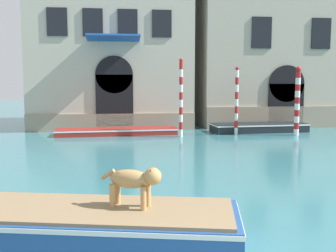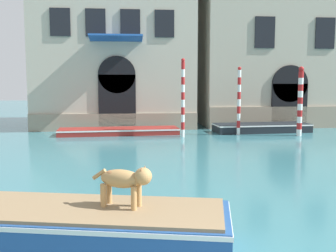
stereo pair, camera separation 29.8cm
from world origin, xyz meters
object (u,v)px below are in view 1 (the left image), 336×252
object	(u,v)px
boat_moored_far	(259,127)
mooring_pole_0	(181,98)
mooring_pole_4	(297,101)
mooring_pole_1	(237,101)
dog_on_deck	(134,180)
boat_moored_near_palazzo	(117,131)
boat_foreground	(33,224)

from	to	relation	value
boat_moored_far	mooring_pole_0	size ratio (longest dim) A/B	1.36
mooring_pole_0	mooring_pole_4	distance (m)	6.45
mooring_pole_1	mooring_pole_4	xyz separation A→B (m)	(3.24, -0.65, 0.01)
dog_on_deck	boat_moored_near_palazzo	distance (m)	15.26
mooring_pole_0	mooring_pole_4	bearing A→B (deg)	-1.65
boat_moored_far	mooring_pole_1	xyz separation A→B (m)	(-1.73, -1.10, 1.64)
mooring_pole_0	mooring_pole_1	bearing A→B (deg)	8.19
boat_moored_near_palazzo	mooring_pole_4	world-z (taller)	mooring_pole_4
boat_foreground	boat_moored_far	xyz separation A→B (m)	(9.80, 15.09, -0.12)
boat_foreground	boat_moored_near_palazzo	bearing A→B (deg)	96.91
boat_moored_far	mooring_pole_4	xyz separation A→B (m)	(1.52, -1.74, 1.65)
mooring_pole_0	mooring_pole_4	world-z (taller)	mooring_pole_0
boat_foreground	mooring_pole_4	distance (m)	17.57
dog_on_deck	mooring_pole_4	bearing A→B (deg)	78.95
dog_on_deck	mooring_pole_0	distance (m)	14.19
boat_moored_far	mooring_pole_1	world-z (taller)	mooring_pole_1
boat_moored_near_palazzo	mooring_pole_1	distance (m)	6.92
dog_on_deck	boat_moored_far	size ratio (longest dim) A/B	0.19
dog_on_deck	mooring_pole_0	xyz separation A→B (m)	(3.03, 13.84, 0.88)
boat_foreground	mooring_pole_0	distance (m)	14.49
boat_foreground	boat_moored_far	bearing A→B (deg)	69.40
dog_on_deck	mooring_pole_1	bearing A→B (deg)	90.16
mooring_pole_0	mooring_pole_1	distance (m)	3.24
boat_moored_far	mooring_pole_0	xyz separation A→B (m)	(-4.93, -1.56, 1.85)
boat_foreground	mooring_pole_1	bearing A→B (deg)	72.42
mooring_pole_0	mooring_pole_1	world-z (taller)	mooring_pole_0
mooring_pole_1	mooring_pole_4	world-z (taller)	mooring_pole_4
mooring_pole_0	boat_moored_far	bearing A→B (deg)	17.54
boat_moored_near_palazzo	mooring_pole_4	xyz separation A→B (m)	(9.88, -1.57, 1.72)
dog_on_deck	mooring_pole_1	xyz separation A→B (m)	(6.23, 14.30, 0.67)
boat_foreground	boat_moored_far	size ratio (longest dim) A/B	1.35
mooring_pole_1	mooring_pole_4	size ratio (longest dim) A/B	1.00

